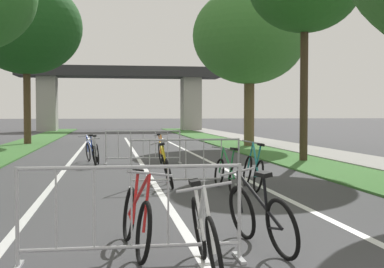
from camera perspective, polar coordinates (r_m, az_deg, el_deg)
The scene contains 21 objects.
grass_verge_left at distance 25.33m, azimuth -18.38°, elevation -1.40°, with size 2.13×55.41×0.05m, color #386B2D.
grass_verge_right at distance 25.73m, azimuth 4.98°, elevation -1.24°, with size 2.13×55.41×0.05m, color #386B2D.
sidewalk_path_right at distance 26.32m, azimuth 9.46°, elevation -1.15°, with size 2.11×55.41×0.08m, color gray.
lane_stripe_center at distance 18.39m, azimuth -5.78°, elevation -2.71°, with size 0.14×32.05×0.01m, color silver.
lane_stripe_right_lane at distance 18.65m, azimuth 1.17°, elevation -2.63°, with size 0.14×32.05×0.01m, color silver.
lane_stripe_left_lane at distance 18.40m, azimuth -12.82°, elevation -2.75°, with size 0.14×32.05×0.01m, color silver.
overpass_bridge at distance 48.13m, azimuth -7.74°, elevation 5.30°, with size 18.09×3.64×5.73m.
tree_left_oak_near at distance 28.28m, azimuth -17.48°, elevation 10.97°, with size 5.59×5.59×8.31m.
tree_right_maple_mid at distance 25.52m, azimuth 6.23°, elevation 10.48°, with size 5.38×5.38×7.55m.
crowd_barrier_nearest at distance 5.68m, azimuth -6.54°, elevation -8.69°, with size 2.40×0.46×1.05m.
crowd_barrier_second at distance 11.29m, azimuth -0.67°, elevation -3.20°, with size 2.41×0.52×1.05m.
crowd_barrier_third at distance 16.74m, azimuth -5.30°, elevation -1.42°, with size 2.40×0.48×1.05m.
bicycle_teal_1 at distance 11.17m, azimuth 6.62°, elevation -4.01°, with size 0.51×1.73×1.01m.
bicycle_red_2 at distance 6.18m, azimuth -6.07°, elevation -9.13°, with size 0.53×1.74×1.00m.
bicycle_orange_3 at distance 17.16m, azimuth -3.32°, elevation -1.81°, with size 0.46×1.64×0.95m.
bicycle_white_4 at distance 5.32m, azimuth 1.45°, elevation -10.91°, with size 0.51×1.76×0.99m.
bicycle_green_5 at distance 10.95m, azimuth 3.78°, elevation -4.26°, with size 0.51×1.70×0.91m.
bicycle_black_6 at distance 6.28m, azimuth 7.38°, elevation -8.95°, with size 0.64×1.71×0.95m.
bicycle_silver_7 at distance 16.20m, azimuth -10.33°, elevation -2.13°, with size 0.43×1.70×0.93m.
bicycle_yellow_8 at distance 11.61m, azimuth -2.72°, elevation -3.81°, with size 0.46×1.75×0.99m.
bicycle_blue_9 at distance 17.29m, azimuth -10.86°, elevation -1.87°, with size 0.67×1.64×0.92m.
Camera 1 is at (-0.99, -2.26, 1.60)m, focal length 49.35 mm.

